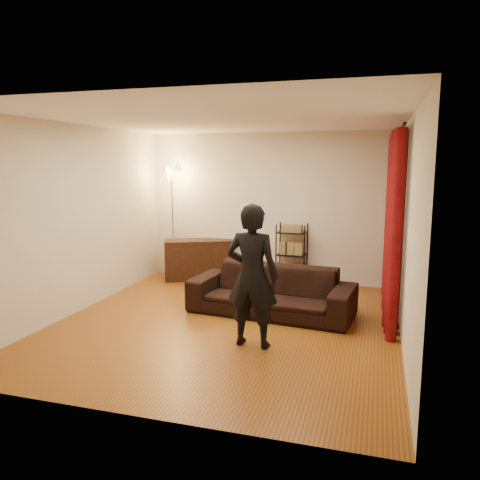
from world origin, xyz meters
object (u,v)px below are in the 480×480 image
(sofa, at_px, (271,291))
(person, at_px, (252,276))
(storage_boxes, at_px, (238,272))
(floor_lamp, at_px, (173,222))
(media_cabinet, at_px, (199,259))
(wire_shelf, at_px, (292,255))

(sofa, bearing_deg, person, -81.33)
(storage_boxes, xyz_separation_m, floor_lamp, (-1.22, -0.17, 0.91))
(media_cabinet, xyz_separation_m, floor_lamp, (-0.49, -0.08, 0.70))
(sofa, xyz_separation_m, storage_boxes, (-1.03, 1.76, -0.18))
(sofa, distance_m, wire_shelf, 1.73)
(storage_boxes, xyz_separation_m, wire_shelf, (1.02, -0.03, 0.39))
(storage_boxes, bearing_deg, wire_shelf, -1.97)
(sofa, height_order, floor_lamp, floor_lamp)
(person, xyz_separation_m, wire_shelf, (-0.06, 2.95, -0.30))
(sofa, relative_size, person, 1.37)
(sofa, relative_size, media_cabinet, 1.83)
(media_cabinet, xyz_separation_m, storage_boxes, (0.73, 0.08, -0.21))
(person, bearing_deg, storage_boxes, -67.23)
(wire_shelf, xyz_separation_m, floor_lamp, (-2.23, -0.13, 0.52))
(media_cabinet, relative_size, floor_lamp, 0.59)
(media_cabinet, height_order, wire_shelf, wire_shelf)
(sofa, distance_m, person, 1.33)
(floor_lamp, bearing_deg, wire_shelf, 3.43)
(sofa, height_order, person, person)
(wire_shelf, bearing_deg, sofa, -98.09)
(media_cabinet, relative_size, wire_shelf, 1.16)
(person, distance_m, media_cabinet, 3.45)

